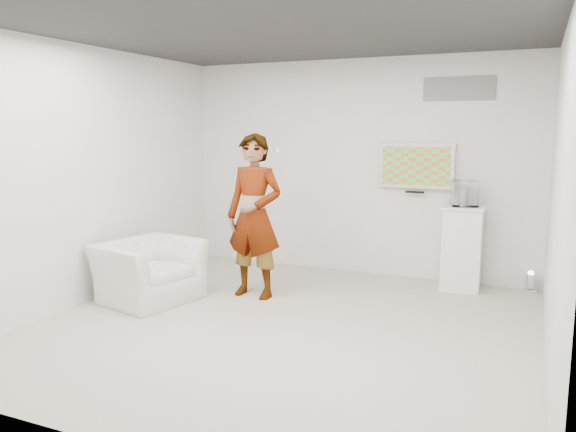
% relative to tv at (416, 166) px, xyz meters
% --- Properties ---
extents(room, '(5.01, 5.01, 3.00)m').
position_rel_tv_xyz_m(room, '(-0.85, -2.45, -0.05)').
color(room, '#A8A69A').
rests_on(room, ground).
extents(tv, '(1.00, 0.08, 0.60)m').
position_rel_tv_xyz_m(tv, '(0.00, 0.00, 0.00)').
color(tv, '#BCBCC1').
rests_on(tv, room).
extents(logo_decal, '(0.90, 0.02, 0.30)m').
position_rel_tv_xyz_m(logo_decal, '(0.50, 0.04, 1.00)').
color(logo_decal, slate).
rests_on(logo_decal, room).
extents(person, '(0.75, 0.52, 1.99)m').
position_rel_tv_xyz_m(person, '(-1.62, -1.61, -0.56)').
color(person, silver).
rests_on(person, room).
extents(armchair, '(1.18, 1.28, 0.71)m').
position_rel_tv_xyz_m(armchair, '(-2.71, -2.28, -1.19)').
color(armchair, silver).
rests_on(armchair, room).
extents(pedestal, '(0.54, 0.54, 1.08)m').
position_rel_tv_xyz_m(pedestal, '(0.67, -0.27, -1.01)').
color(pedestal, white).
rests_on(pedestal, room).
extents(floor_uplight, '(0.21, 0.21, 0.27)m').
position_rel_tv_xyz_m(floor_uplight, '(1.49, -0.11, -1.42)').
color(floor_uplight, white).
rests_on(floor_uplight, room).
extents(vitrine, '(0.38, 0.38, 0.32)m').
position_rel_tv_xyz_m(vitrine, '(0.67, -0.27, -0.31)').
color(vitrine, white).
rests_on(vitrine, pedestal).
extents(console, '(0.08, 0.18, 0.24)m').
position_rel_tv_xyz_m(console, '(0.67, -0.27, -0.35)').
color(console, white).
rests_on(console, pedestal).
extents(wii_remote, '(0.08, 0.15, 0.04)m').
position_rel_tv_xyz_m(wii_remote, '(-1.36, -1.48, 0.24)').
color(wii_remote, white).
rests_on(wii_remote, person).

